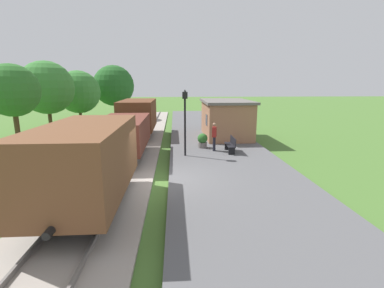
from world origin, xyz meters
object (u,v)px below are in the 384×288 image
bench_down_platform (211,123)px  station_hut (226,118)px  freight_train (123,132)px  potted_planter (203,140)px  tree_field_left (78,92)px  tree_field_distant (114,86)px  person_waiting (214,136)px  tree_trackside_far (47,88)px  tree_trackside_mid (12,91)px  bench_near_hut (231,144)px  lamp_post_near (185,111)px

bench_down_platform → station_hut: bearing=-81.7°
freight_train → potted_planter: freight_train is taller
station_hut → tree_field_left: 15.11m
potted_planter → tree_field_distant: 19.03m
person_waiting → potted_planter: (-0.62, 0.87, -0.46)m
person_waiting → tree_trackside_far: (-12.29, 6.29, 2.75)m
person_waiting → bench_down_platform: bearing=-81.2°
tree_trackside_far → tree_trackside_mid: bearing=-82.5°
bench_down_platform → potted_planter: bearing=-101.5°
tree_field_left → bench_down_platform: bearing=-13.6°
station_hut → tree_trackside_far: bearing=173.1°
potted_planter → tree_field_left: 15.71m
station_hut → tree_field_distant: tree_field_distant is taller
freight_train → potted_planter: (4.64, 1.67, -0.88)m
tree_trackside_mid → tree_field_left: (-0.22, 11.53, -0.41)m
bench_near_hut → lamp_post_near: bearing=-167.0°
station_hut → lamp_post_near: bearing=-120.5°
tree_trackside_mid → tree_field_distant: (1.99, 17.25, 0.15)m
station_hut → lamp_post_near: size_ratio=1.57×
bench_near_hut → tree_trackside_far: bearing=153.1°
bench_near_hut → potted_planter: (-1.57, 1.29, 0.00)m
tree_field_distant → lamp_post_near: bearing=-67.4°
freight_train → tree_trackside_mid: bearing=171.4°
station_hut → freight_train: bearing=-141.5°
lamp_post_near → tree_trackside_far: bearing=145.0°
lamp_post_near → tree_trackside_mid: tree_trackside_mid is taller
freight_train → tree_field_distant: bearing=103.1°
bench_down_platform → bench_near_hut: bearing=-90.0°
bench_near_hut → station_hut: bearing=83.4°
potted_planter → tree_trackside_mid: tree_trackside_mid is taller
bench_down_platform → tree_trackside_far: size_ratio=0.25×
person_waiting → station_hut: bearing=-93.3°
person_waiting → lamp_post_near: 2.64m
freight_train → tree_trackside_far: tree_trackside_far is taller
freight_train → lamp_post_near: bearing=-4.2°
potted_planter → tree_trackside_mid: size_ratio=0.17×
freight_train → bench_down_platform: bearing=56.6°
station_hut → tree_trackside_mid: (-13.02, -4.47, 2.21)m
tree_field_left → person_waiting: bearing=-44.9°
bench_near_hut → bench_down_platform: (0.00, 9.03, 0.00)m
lamp_post_near → tree_field_left: 16.13m
bench_down_platform → potted_planter: size_ratio=1.64×
person_waiting → tree_trackside_mid: size_ratio=0.32×
tree_trackside_far → freight_train: bearing=-45.2°
person_waiting → lamp_post_near: (-1.80, -1.05, 1.62)m
freight_train → bench_near_hut: bearing=3.5°
tree_trackside_far → tree_field_distant: bearing=75.8°
lamp_post_near → person_waiting: bearing=30.2°
bench_near_hut → bench_down_platform: same height
station_hut → potted_planter: (-2.16, -3.74, -0.93)m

